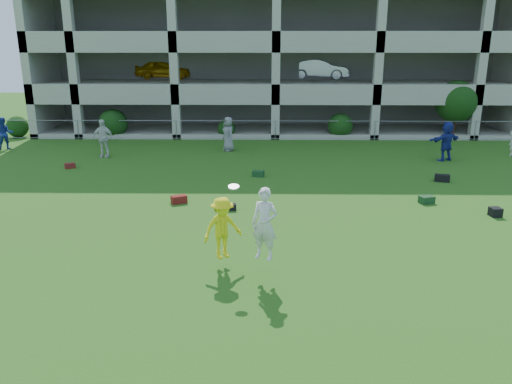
{
  "coord_description": "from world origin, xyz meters",
  "views": [
    {
      "loc": [
        -0.65,
        -10.95,
        5.51
      ],
      "look_at": [
        -0.89,
        3.0,
        1.4
      ],
      "focal_mm": 35.0,
      "sensor_mm": 36.0,
      "label": 1
    }
  ],
  "objects_px": {
    "bystander_b": "(103,138)",
    "bystander_d": "(446,141)",
    "parking_garage": "(274,38)",
    "bystander_a": "(5,134)",
    "bystander_c": "(228,134)",
    "crate_d": "(495,212)",
    "frisbee_contest": "(236,227)"
  },
  "relations": [
    {
      "from": "bystander_a",
      "to": "bystander_c",
      "type": "distance_m",
      "value": 12.22
    },
    {
      "from": "bystander_b",
      "to": "bystander_c",
      "type": "xyz_separation_m",
      "value": [
        6.27,
        1.71,
        -0.05
      ]
    },
    {
      "from": "bystander_b",
      "to": "bystander_d",
      "type": "relative_size",
      "value": 1.0
    },
    {
      "from": "frisbee_contest",
      "to": "parking_garage",
      "type": "relative_size",
      "value": 0.07
    },
    {
      "from": "frisbee_contest",
      "to": "parking_garage",
      "type": "distance_m",
      "value": 27.49
    },
    {
      "from": "bystander_b",
      "to": "frisbee_contest",
      "type": "xyz_separation_m",
      "value": [
        7.51,
        -13.32,
        0.22
      ]
    },
    {
      "from": "bystander_d",
      "to": "parking_garage",
      "type": "xyz_separation_m",
      "value": [
        -8.34,
        14.22,
        5.04
      ]
    },
    {
      "from": "crate_d",
      "to": "bystander_d",
      "type": "bearing_deg",
      "value": 81.76
    },
    {
      "from": "crate_d",
      "to": "parking_garage",
      "type": "distance_m",
      "value": 24.49
    },
    {
      "from": "bystander_c",
      "to": "bystander_d",
      "type": "relative_size",
      "value": 0.95
    },
    {
      "from": "bystander_b",
      "to": "bystander_a",
      "type": "bearing_deg",
      "value": 167.38
    },
    {
      "from": "bystander_b",
      "to": "bystander_d",
      "type": "height_order",
      "value": "bystander_d"
    },
    {
      "from": "bystander_b",
      "to": "bystander_d",
      "type": "distance_m",
      "value": 17.21
    },
    {
      "from": "bystander_a",
      "to": "parking_garage",
      "type": "bearing_deg",
      "value": 10.42
    },
    {
      "from": "parking_garage",
      "to": "frisbee_contest",
      "type": "bearing_deg",
      "value": -92.86
    },
    {
      "from": "bystander_a",
      "to": "crate_d",
      "type": "height_order",
      "value": "bystander_a"
    },
    {
      "from": "bystander_d",
      "to": "bystander_b",
      "type": "bearing_deg",
      "value": -26.49
    },
    {
      "from": "bystander_a",
      "to": "bystander_b",
      "type": "xyz_separation_m",
      "value": [
        5.95,
        -1.76,
        0.08
      ]
    },
    {
      "from": "bystander_c",
      "to": "crate_d",
      "type": "relative_size",
      "value": 5.25
    },
    {
      "from": "bystander_c",
      "to": "parking_garage",
      "type": "xyz_separation_m",
      "value": [
        2.59,
        12.0,
        5.1
      ]
    },
    {
      "from": "parking_garage",
      "to": "bystander_a",
      "type": "bearing_deg",
      "value": -141.11
    },
    {
      "from": "crate_d",
      "to": "frisbee_contest",
      "type": "relative_size",
      "value": 0.17
    },
    {
      "from": "bystander_a",
      "to": "bystander_b",
      "type": "height_order",
      "value": "bystander_b"
    },
    {
      "from": "frisbee_contest",
      "to": "bystander_a",
      "type": "bearing_deg",
      "value": 131.78
    },
    {
      "from": "parking_garage",
      "to": "bystander_b",
      "type": "bearing_deg",
      "value": -122.88
    },
    {
      "from": "bystander_b",
      "to": "parking_garage",
      "type": "height_order",
      "value": "parking_garage"
    },
    {
      "from": "crate_d",
      "to": "parking_garage",
      "type": "relative_size",
      "value": 0.01
    },
    {
      "from": "bystander_a",
      "to": "parking_garage",
      "type": "xyz_separation_m",
      "value": [
        14.82,
        11.95,
        5.13
      ]
    },
    {
      "from": "bystander_b",
      "to": "parking_garage",
      "type": "bearing_deg",
      "value": 60.95
    },
    {
      "from": "bystander_b",
      "to": "crate_d",
      "type": "xyz_separation_m",
      "value": [
        15.98,
        -8.98,
        -0.82
      ]
    },
    {
      "from": "bystander_a",
      "to": "bystander_c",
      "type": "bearing_deg",
      "value": -28.71
    },
    {
      "from": "bystander_c",
      "to": "bystander_b",
      "type": "bearing_deg",
      "value": -105.0
    }
  ]
}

